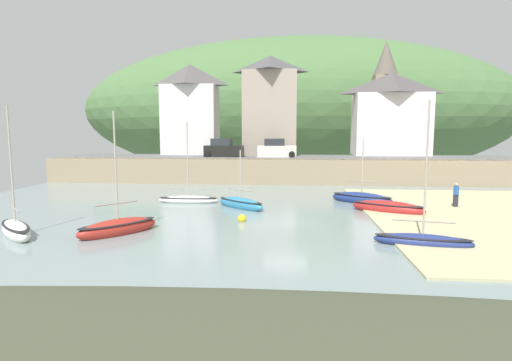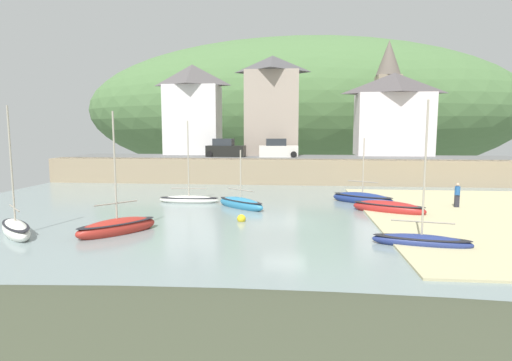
% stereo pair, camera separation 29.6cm
% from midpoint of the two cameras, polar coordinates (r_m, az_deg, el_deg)
% --- Properties ---
extents(ground, '(48.00, 41.00, 0.61)m').
position_cam_midpoint_polar(ground, '(14.53, 8.67, -13.27)').
color(ground, gray).
extents(quay_seawall, '(48.00, 9.40, 2.40)m').
position_cam_midpoint_polar(quay_seawall, '(40.84, 4.16, 1.53)').
color(quay_seawall, '#9B8769').
rests_on(quay_seawall, ground).
extents(hillside_backdrop, '(80.00, 44.00, 25.56)m').
position_cam_midpoint_polar(hillside_backdrop, '(78.47, 5.73, 9.61)').
color(hillside_backdrop, '#4D7341').
rests_on(hillside_backdrop, ground).
extents(waterfront_building_left, '(6.58, 4.45, 10.48)m').
position_cam_midpoint_polar(waterfront_building_left, '(49.88, -9.23, 9.78)').
color(waterfront_building_left, silver).
rests_on(waterfront_building_left, ground).
extents(waterfront_building_centre, '(6.31, 6.03, 11.33)m').
position_cam_midpoint_polar(waterfront_building_centre, '(48.52, 1.82, 10.41)').
color(waterfront_building_centre, '#A59484').
rests_on(waterfront_building_centre, ground).
extents(waterfront_building_right, '(8.51, 4.80, 9.25)m').
position_cam_midpoint_polar(waterfront_building_right, '(49.70, 18.03, 8.81)').
color(waterfront_building_right, white).
rests_on(waterfront_building_right, ground).
extents(church_with_spire, '(3.00, 3.00, 13.65)m').
position_cam_midpoint_polar(church_with_spire, '(53.76, 17.27, 11.14)').
color(church_with_spire, tan).
rests_on(church_with_spire, ground).
extents(sailboat_blue_trim, '(3.63, 3.99, 6.34)m').
position_cam_midpoint_polar(sailboat_blue_trim, '(21.97, -18.94, -6.17)').
color(sailboat_blue_trim, '#A82A21').
rests_on(sailboat_blue_trim, ground).
extents(sailboat_far_left, '(4.41, 1.90, 6.65)m').
position_cam_midpoint_polar(sailboat_far_left, '(20.14, 21.72, -7.65)').
color(sailboat_far_left, navy).
rests_on(sailboat_far_left, ground).
extents(motorboat_with_cabin, '(4.38, 1.17, 6.01)m').
position_cam_midpoint_polar(motorboat_with_cabin, '(30.24, -9.63, -2.57)').
color(motorboat_with_cabin, white).
rests_on(motorboat_with_cabin, ground).
extents(dinghy_open_wooden, '(3.55, 3.53, 6.58)m').
position_cam_midpoint_polar(dinghy_open_wooden, '(23.63, -30.67, -5.87)').
color(dinghy_open_wooden, white).
rests_on(dinghy_open_wooden, ground).
extents(rowboat_small_beached, '(4.59, 3.58, 4.87)m').
position_cam_midpoint_polar(rowboat_small_beached, '(30.69, 14.16, -2.41)').
color(rowboat_small_beached, navy).
rests_on(rowboat_small_beached, ground).
extents(sailboat_white_hull, '(4.63, 3.23, 0.98)m').
position_cam_midpoint_polar(sailboat_white_hull, '(27.41, 17.55, -3.64)').
color(sailboat_white_hull, '#A42422').
rests_on(sailboat_white_hull, ground).
extents(fishing_boat_green, '(3.78, 3.39, 4.11)m').
position_cam_midpoint_polar(fishing_boat_green, '(27.68, -2.46, -3.22)').
color(fishing_boat_green, teal).
rests_on(fishing_boat_green, ground).
extents(parked_car_near_slipway, '(4.22, 2.00, 1.95)m').
position_cam_midpoint_polar(parked_car_near_slipway, '(44.51, -4.72, 4.35)').
color(parked_car_near_slipway, black).
rests_on(parked_car_near_slipway, ground).
extents(parked_car_by_wall, '(4.26, 2.12, 1.95)m').
position_cam_midpoint_polar(parked_car_by_wall, '(43.94, 2.57, 4.33)').
color(parked_car_by_wall, silver).
rests_on(parked_car_by_wall, ground).
extents(person_near_water, '(0.34, 0.34, 1.62)m').
position_cam_midpoint_polar(person_near_water, '(30.52, 25.73, -1.65)').
color(person_near_water, '#282833').
rests_on(person_near_water, ground).
extents(mooring_buoy, '(0.50, 0.50, 0.50)m').
position_cam_midpoint_polar(mooring_buoy, '(23.67, -2.32, -5.32)').
color(mooring_buoy, yellow).
rests_on(mooring_buoy, ground).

